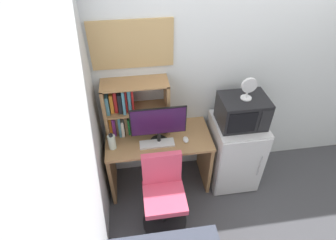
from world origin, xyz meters
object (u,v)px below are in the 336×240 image
Objects in this scene: computer_mouse at (186,140)px; hutch_bookshelf at (127,108)px; microwave at (242,111)px; desk_chair at (164,197)px; water_bottle at (112,142)px; monitor at (159,123)px; mini_fridge at (234,152)px; desk_fan at (249,88)px; keyboard at (157,144)px; wall_corkboard at (132,45)px.

hutch_bookshelf is at bearing 156.12° from computer_mouse.
desk_chair is (-0.89, -0.46, -0.65)m from microwave.
water_bottle reaches higher than computer_mouse.
desk_chair is at bearing -91.54° from monitor.
hutch_bookshelf is at bearing 170.31° from mini_fridge.
desk_fan is at bearing 1.83° from water_bottle.
monitor is 0.25m from keyboard.
desk_fan reaches higher than monitor.
wall_corkboard is at bearing 50.85° from water_bottle.
mini_fridge is (1.17, -0.20, -0.62)m from hutch_bookshelf.
water_bottle is 0.21× the size of mini_fridge.
keyboard is 0.75× the size of microwave.
microwave reaches higher than mini_fridge.
computer_mouse is at bearing -174.80° from mini_fridge.
keyboard is (0.27, -0.26, -0.30)m from hutch_bookshelf.
desk_chair is at bearing -87.92° from keyboard.
mini_fridge is at bearing 4.10° from keyboard.
hutch_bookshelf is 0.69m from computer_mouse.
wall_corkboard reaches higher than mini_fridge.
microwave is (0.88, 0.03, 0.03)m from monitor.
hutch_bookshelf is 1.38× the size of microwave.
wall_corkboard is (0.10, 0.11, 0.63)m from hutch_bookshelf.
keyboard is at bearing -65.90° from wall_corkboard.
keyboard is at bearing -176.09° from desk_fan.
keyboard is at bearing -178.05° from computer_mouse.
desk_chair is (-0.01, -0.43, -0.62)m from monitor.
keyboard is at bearing -175.71° from microwave.
mini_fridge is 0.88m from desk_fan.
microwave reaches higher than desk_chair.
desk_fan is (0.91, 0.06, 0.56)m from keyboard.
water_bottle is at bearing -177.93° from microwave.
microwave reaches higher than keyboard.
water_bottle is 1.45m from desk_fan.
wall_corkboard reaches higher than microwave.
hutch_bookshelf is at bearing -133.75° from wall_corkboard.
water_bottle is at bearing -178.17° from desk_fan.
hutch_bookshelf is 0.77× the size of desk_chair.
monitor is 0.75m from desk_chair.
monitor is 0.94m from desk_fan.
hutch_bookshelf is at bearing 113.32° from desk_chair.
monitor is at bearing -177.90° from microwave.
microwave is at bearing -15.88° from wall_corkboard.
hutch_bookshelf reaches higher than monitor.
hutch_bookshelf reaches higher than desk_chair.
monitor is at bearing -60.27° from wall_corkboard.
water_bottle is 0.77m from desk_chair.
desk_chair is (0.47, -0.41, -0.45)m from water_bottle.
monitor is at bearing -178.09° from mini_fridge.
mini_fridge is 3.70× the size of desk_fan.
water_bottle is 0.38× the size of microwave.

